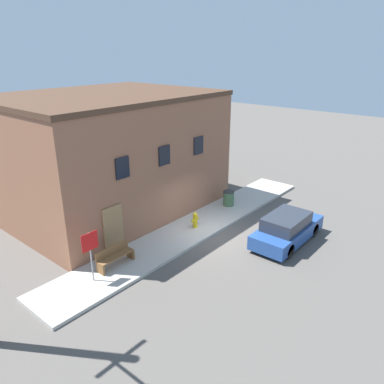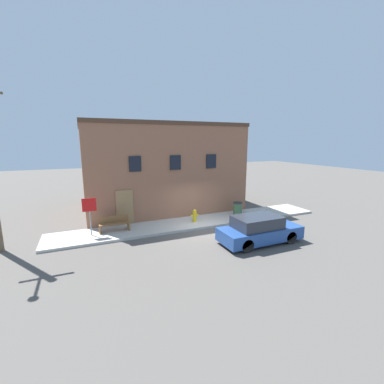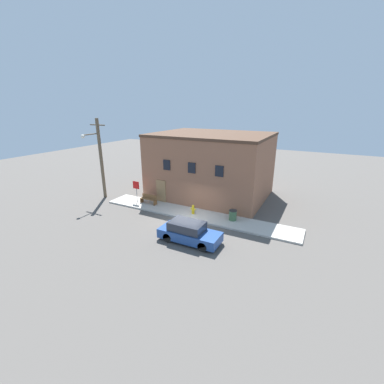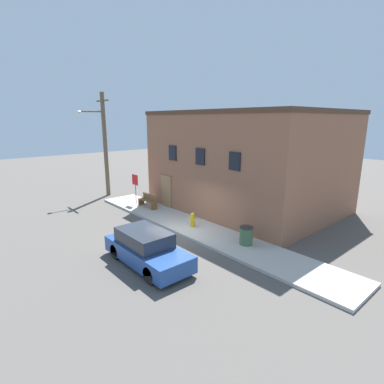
{
  "view_description": "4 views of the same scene",
  "coord_description": "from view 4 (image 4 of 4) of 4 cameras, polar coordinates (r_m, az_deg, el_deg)",
  "views": [
    {
      "loc": [
        -12.83,
        -9.37,
        8.3
      ],
      "look_at": [
        -0.27,
        1.17,
        2.0
      ],
      "focal_mm": 35.0,
      "sensor_mm": 36.0,
      "label": 1
    },
    {
      "loc": [
        -6.28,
        -12.69,
        4.99
      ],
      "look_at": [
        -0.27,
        1.17,
        2.0
      ],
      "focal_mm": 24.0,
      "sensor_mm": 36.0,
      "label": 2
    },
    {
      "loc": [
        8.89,
        -16.37,
        8.61
      ],
      "look_at": [
        -0.27,
        1.17,
        2.0
      ],
      "focal_mm": 24.0,
      "sensor_mm": 36.0,
      "label": 3
    },
    {
      "loc": [
        11.2,
        -8.79,
        5.68
      ],
      "look_at": [
        -0.27,
        1.17,
        2.0
      ],
      "focal_mm": 28.0,
      "sensor_mm": 36.0,
      "label": 4
    }
  ],
  "objects": [
    {
      "name": "sidewalk",
      "position": [
        16.01,
        0.63,
        -6.9
      ],
      "size": [
        16.9,
        2.34,
        0.14
      ],
      "color": "#BCB7AD",
      "rests_on": "ground"
    },
    {
      "name": "bench",
      "position": [
        19.67,
        -8.37,
        -1.64
      ],
      "size": [
        1.6,
        0.44,
        0.82
      ],
      "color": "brown",
      "rests_on": "sidewalk"
    },
    {
      "name": "stop_sign",
      "position": [
        20.34,
        -10.77,
        1.62
      ],
      "size": [
        0.69,
        0.06,
        1.99
      ],
      "color": "gray",
      "rests_on": "sidewalk"
    },
    {
      "name": "fire_hydrant",
      "position": [
        15.89,
        0.12,
        -5.3
      ],
      "size": [
        0.5,
        0.24,
        0.79
      ],
      "color": "gold",
      "rests_on": "sidewalk"
    },
    {
      "name": "parked_car",
      "position": [
        12.33,
        -8.66,
        -10.59
      ],
      "size": [
        4.16,
        1.68,
        1.38
      ],
      "color": "black",
      "rests_on": "ground"
    },
    {
      "name": "ground_plane",
      "position": [
        15.33,
        -2.68,
        -8.15
      ],
      "size": [
        80.0,
        80.0,
        0.0
      ],
      "primitive_type": "plane",
      "color": "#56514C"
    },
    {
      "name": "brick_building",
      "position": [
        19.66,
        10.62,
        5.87
      ],
      "size": [
        10.78,
        8.42,
        6.21
      ],
      "color": "#8E5B42",
      "rests_on": "ground"
    },
    {
      "name": "trash_bin",
      "position": [
        13.96,
        10.26,
        -8.14
      ],
      "size": [
        0.62,
        0.62,
        0.83
      ],
      "color": "#426642",
      "rests_on": "sidewalk"
    },
    {
      "name": "utility_pole",
      "position": [
        23.39,
        -16.45,
        9.07
      ],
      "size": [
        1.8,
        2.08,
        7.61
      ],
      "color": "brown",
      "rests_on": "ground"
    }
  ]
}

